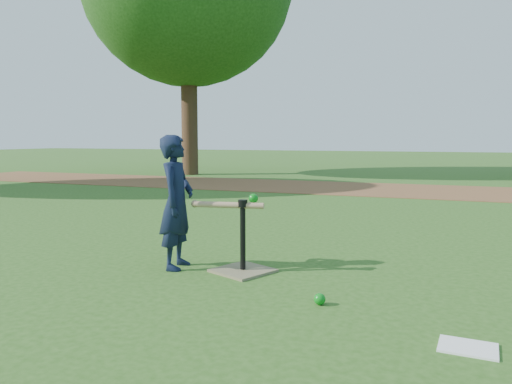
% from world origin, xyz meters
% --- Properties ---
extents(ground, '(80.00, 80.00, 0.00)m').
position_xyz_m(ground, '(0.00, 0.00, 0.00)').
color(ground, '#285116').
rests_on(ground, ground).
extents(dirt_strip, '(24.00, 3.00, 0.01)m').
position_xyz_m(dirt_strip, '(0.00, 7.50, 0.01)').
color(dirt_strip, brown).
rests_on(dirt_strip, ground).
extents(child, '(0.35, 0.46, 1.15)m').
position_xyz_m(child, '(-0.60, 0.09, 0.58)').
color(child, black).
rests_on(child, ground).
extents(wiffle_ball_ground, '(0.08, 0.08, 0.08)m').
position_xyz_m(wiffle_ball_ground, '(0.80, -0.41, 0.04)').
color(wiffle_ball_ground, '#0B7E16').
rests_on(wiffle_ball_ground, ground).
extents(clipboard, '(0.31, 0.25, 0.01)m').
position_xyz_m(clipboard, '(1.72, -0.80, 0.01)').
color(clipboard, white).
rests_on(clipboard, ground).
extents(batting_tee, '(0.56, 0.56, 0.61)m').
position_xyz_m(batting_tee, '(-0.01, 0.17, 0.11)').
color(batting_tee, olive).
rests_on(batting_tee, ground).
extents(swing_action, '(0.63, 0.18, 0.13)m').
position_xyz_m(swing_action, '(-0.12, 0.16, 0.58)').
color(swing_action, tan).
rests_on(swing_action, ground).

